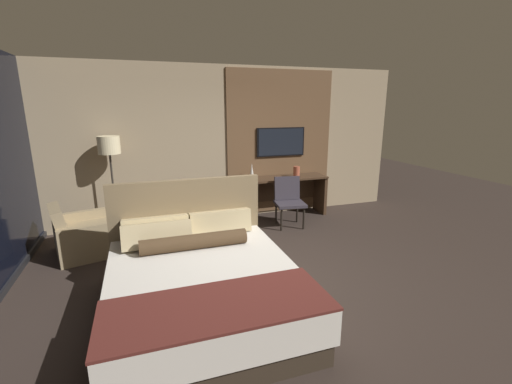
% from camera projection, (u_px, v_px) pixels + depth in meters
% --- Properties ---
extents(ground_plane, '(16.00, 16.00, 0.00)m').
position_uv_depth(ground_plane, '(268.00, 280.00, 4.24)').
color(ground_plane, '#332823').
extents(wall_back_tv_panel, '(7.20, 0.09, 2.80)m').
position_uv_depth(wall_back_tv_panel, '(227.00, 144.00, 6.32)').
color(wall_back_tv_panel, tan).
rests_on(wall_back_tv_panel, ground_plane).
extents(bed, '(1.86, 2.17, 1.22)m').
position_uv_depth(bed, '(201.00, 283.00, 3.52)').
color(bed, '#33281E').
rests_on(bed, ground_plane).
extents(desk, '(1.61, 0.50, 0.77)m').
position_uv_depth(desk, '(284.00, 190.00, 6.62)').
color(desk, '#422D1E').
rests_on(desk, ground_plane).
extents(tv, '(0.97, 0.04, 0.55)m').
position_uv_depth(tv, '(281.00, 142.00, 6.58)').
color(tv, black).
extents(desk_chair, '(0.56, 0.56, 0.87)m').
position_uv_depth(desk_chair, '(289.00, 197.00, 6.08)').
color(desk_chair, '#38333D').
rests_on(desk_chair, ground_plane).
extents(armchair_by_window, '(1.03, 1.06, 0.76)m').
position_uv_depth(armchair_by_window, '(85.00, 236.00, 4.97)').
color(armchair_by_window, '#998460').
rests_on(armchair_by_window, ground_plane).
extents(floor_lamp, '(0.34, 0.34, 1.63)m').
position_uv_depth(floor_lamp, '(110.00, 153.00, 5.42)').
color(floor_lamp, '#282623').
rests_on(floor_lamp, ground_plane).
extents(vase_tall, '(0.09, 0.09, 0.28)m').
position_uv_depth(vase_tall, '(252.00, 171.00, 6.38)').
color(vase_tall, silver).
rests_on(vase_tall, desk).
extents(vase_short, '(0.12, 0.12, 0.20)m').
position_uv_depth(vase_short, '(297.00, 172.00, 6.50)').
color(vase_short, '#B2563D').
rests_on(vase_short, desk).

